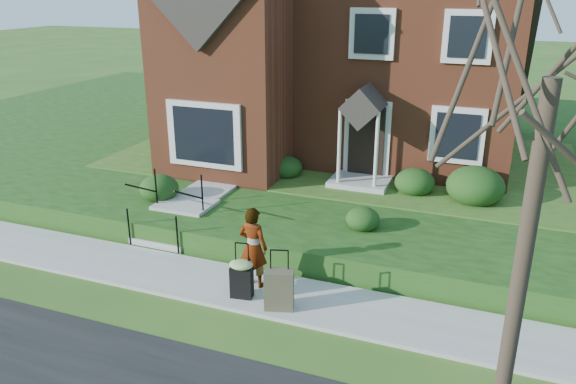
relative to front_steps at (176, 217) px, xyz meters
The scene contains 11 objects.
ground 3.14m from the front_steps, 36.42° to the right, with size 120.00×120.00×0.00m, color #2D5119.
sidewalk 3.14m from the front_steps, 36.42° to the right, with size 60.00×1.60×0.08m, color #9E9B93.
terrace 11.15m from the front_steps, 54.33° to the left, with size 44.00×20.00×0.60m, color #1A3D10.
walkway 3.16m from the front_steps, 90.00° to the left, with size 1.20×6.00×0.06m, color #9E9B93.
main_house 9.41m from the front_steps, 73.56° to the left, with size 10.40×10.20×9.40m.
front_steps is the anchor object (origin of this frame).
foundation_shrubs 4.02m from the front_steps, 47.20° to the left, with size 10.02×3.96×1.02m.
woman 3.33m from the front_steps, 30.51° to the right, with size 0.61×0.40×1.68m, color #999999.
suitcase_black 3.57m from the front_steps, 37.85° to the right, with size 0.52×0.45×1.13m.
suitcase_olive 4.31m from the front_steps, 32.32° to the right, with size 0.61×0.45×1.18m.
tree_verge 9.70m from the front_steps, 25.76° to the right, with size 5.27×5.27×7.52m.
Camera 1 is at (4.60, -8.95, 5.82)m, focal length 35.00 mm.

